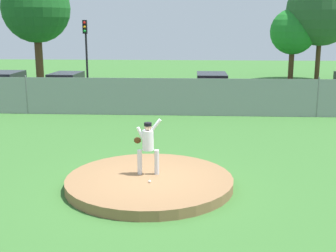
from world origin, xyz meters
TOP-DOWN VIEW (x-y plane):
  - ground_plane at (0.00, 6.00)m, footprint 80.00×80.00m
  - asphalt_strip at (0.00, 14.50)m, footprint 44.00×7.00m
  - pitchers_mound at (0.00, 0.00)m, footprint 4.61×4.61m
  - pitcher_youth at (-0.07, 0.25)m, footprint 0.78×0.32m
  - baseball at (0.05, -0.44)m, footprint 0.07×0.07m
  - chainlink_fence at (0.00, 10.00)m, footprint 35.95×0.07m
  - parked_car_burgundy at (2.22, 14.00)m, footprint 1.91×4.65m
  - parked_car_champagne at (-6.34, 14.14)m, footprint 1.94×4.38m
  - parked_car_silver at (-10.03, 14.13)m, footprint 1.94×4.72m
  - traffic_cone_orange at (0.40, 16.27)m, footprint 0.40×0.40m
  - traffic_light_near at (-6.18, 18.68)m, footprint 0.28×0.46m
  - tree_bushy_near at (-10.44, 21.39)m, footprint 4.98×4.98m
  - tree_broad_right at (9.01, 24.88)m, footprint 3.63×3.63m
  - tree_tall_centre at (11.09, 24.82)m, footprint 5.45×5.45m

SIDE VIEW (x-z plane):
  - ground_plane at x=0.00m, z-range 0.00..0.00m
  - asphalt_strip at x=0.00m, z-range 0.00..0.01m
  - pitchers_mound at x=0.00m, z-range 0.00..0.27m
  - traffic_cone_orange at x=0.40m, z-range -0.01..0.54m
  - baseball at x=0.05m, z-range 0.27..0.34m
  - parked_car_champagne at x=-6.34m, z-range -0.03..1.61m
  - parked_car_silver at x=-10.03m, z-range -0.04..1.63m
  - parked_car_burgundy at x=2.22m, z-range -0.04..1.64m
  - chainlink_fence at x=0.00m, z-range -0.05..1.90m
  - pitcher_youth at x=-0.07m, z-range 0.38..1.98m
  - traffic_light_near at x=-6.18m, z-range 0.87..5.59m
  - tree_broad_right at x=9.01m, z-range 1.02..6.72m
  - tree_tall_centre at x=11.09m, z-range 1.37..9.58m
  - tree_bushy_near at x=-10.44m, z-range 1.51..9.58m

